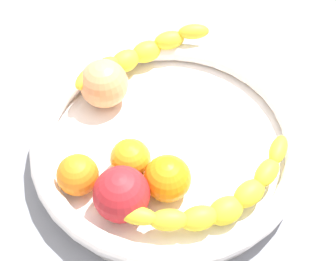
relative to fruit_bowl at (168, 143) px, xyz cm
name	(u,v)px	position (x,y,z in cm)	size (l,w,h in cm)	color
kitchen_counter	(168,160)	(0.00, 0.00, -3.96)	(120.00, 120.00, 3.00)	gray
fruit_bowl	(168,143)	(0.00, 0.00, 0.00)	(35.97, 35.97, 4.79)	white
banana_draped_left	(138,55)	(-13.40, 6.04, 2.75)	(7.69, 22.52, 4.85)	yellow
banana_draped_right	(221,200)	(11.51, -1.91, 2.10)	(10.11, 23.59, 4.39)	yellow
orange_front	(129,157)	(-0.38, -6.24, 2.24)	(5.13, 5.13, 5.13)	orange
orange_mid_left	(168,178)	(5.37, -4.84, 2.56)	(5.76, 5.76, 5.76)	orange
orange_mid_right	(78,175)	(-2.39, -12.53, 2.26)	(5.17, 5.17, 5.17)	orange
tomato_red	(121,194)	(3.68, -10.49, 3.05)	(6.74, 6.74, 6.74)	red
peach_blush	(104,84)	(-11.81, -1.36, 3.08)	(6.80, 6.80, 6.80)	#F99F67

